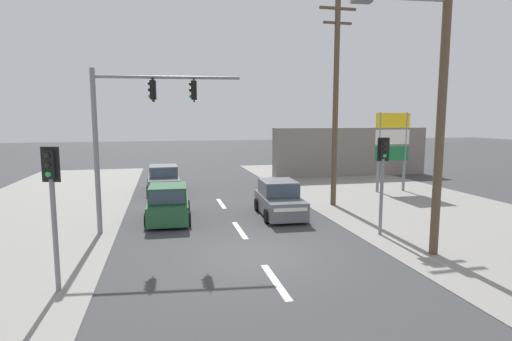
{
  "coord_description": "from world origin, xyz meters",
  "views": [
    {
      "loc": [
        -2.74,
        -11.57,
        4.18
      ],
      "look_at": [
        0.87,
        4.0,
        2.15
      ],
      "focal_mm": 28.0,
      "sensor_mm": 36.0,
      "label": 1
    }
  ],
  "objects_px": {
    "utility_pole_midground_right": "(336,100)",
    "hatchback_receding_far": "(279,200)",
    "shopping_plaza_sign": "(392,141)",
    "sedan_kerbside_parked": "(164,180)",
    "utility_pole_foreground_right": "(440,70)",
    "traffic_signal_mast": "(132,121)",
    "pedestal_signal_left_kerb": "(52,195)",
    "hatchback_oncoming_mid": "(168,204)",
    "pedestal_signal_right_kerb": "(383,170)"
  },
  "relations": [
    {
      "from": "utility_pole_midground_right",
      "to": "pedestal_signal_left_kerb",
      "type": "relative_size",
      "value": 2.75
    },
    {
      "from": "utility_pole_midground_right",
      "to": "hatchback_oncoming_mid",
      "type": "distance_m",
      "value": 9.18
    },
    {
      "from": "utility_pole_midground_right",
      "to": "shopping_plaza_sign",
      "type": "relative_size",
      "value": 2.12
    },
    {
      "from": "shopping_plaza_sign",
      "to": "utility_pole_foreground_right",
      "type": "bearing_deg",
      "value": -115.65
    },
    {
      "from": "utility_pole_foreground_right",
      "to": "utility_pole_midground_right",
      "type": "xyz_separation_m",
      "value": [
        0.08,
        7.47,
        -0.52
      ]
    },
    {
      "from": "shopping_plaza_sign",
      "to": "sedan_kerbside_parked",
      "type": "xyz_separation_m",
      "value": [
        -12.95,
        2.89,
        -2.28
      ]
    },
    {
      "from": "pedestal_signal_left_kerb",
      "to": "hatchback_receding_far",
      "type": "bearing_deg",
      "value": 40.2
    },
    {
      "from": "hatchback_oncoming_mid",
      "to": "utility_pole_midground_right",
      "type": "bearing_deg",
      "value": 9.02
    },
    {
      "from": "shopping_plaza_sign",
      "to": "hatchback_receding_far",
      "type": "relative_size",
      "value": 1.24
    },
    {
      "from": "utility_pole_foreground_right",
      "to": "sedan_kerbside_parked",
      "type": "xyz_separation_m",
      "value": [
        -8.05,
        13.1,
        -4.95
      ]
    },
    {
      "from": "traffic_signal_mast",
      "to": "hatchback_oncoming_mid",
      "type": "height_order",
      "value": "traffic_signal_mast"
    },
    {
      "from": "sedan_kerbside_parked",
      "to": "hatchback_receding_far",
      "type": "relative_size",
      "value": 1.15
    },
    {
      "from": "traffic_signal_mast",
      "to": "hatchback_oncoming_mid",
      "type": "relative_size",
      "value": 1.62
    },
    {
      "from": "utility_pole_foreground_right",
      "to": "shopping_plaza_sign",
      "type": "distance_m",
      "value": 11.64
    },
    {
      "from": "utility_pole_midground_right",
      "to": "hatchback_receding_far",
      "type": "height_order",
      "value": "utility_pole_midground_right"
    },
    {
      "from": "traffic_signal_mast",
      "to": "hatchback_oncoming_mid",
      "type": "xyz_separation_m",
      "value": [
        1.22,
        1.57,
        -3.44
      ]
    },
    {
      "from": "traffic_signal_mast",
      "to": "hatchback_receding_far",
      "type": "bearing_deg",
      "value": 13.08
    },
    {
      "from": "sedan_kerbside_parked",
      "to": "pedestal_signal_right_kerb",
      "type": "bearing_deg",
      "value": -54.66
    },
    {
      "from": "utility_pole_midground_right",
      "to": "pedestal_signal_left_kerb",
      "type": "height_order",
      "value": "utility_pole_midground_right"
    },
    {
      "from": "sedan_kerbside_parked",
      "to": "utility_pole_midground_right",
      "type": "bearing_deg",
      "value": -34.74
    },
    {
      "from": "utility_pole_foreground_right",
      "to": "traffic_signal_mast",
      "type": "height_order",
      "value": "utility_pole_foreground_right"
    },
    {
      "from": "utility_pole_foreground_right",
      "to": "pedestal_signal_left_kerb",
      "type": "xyz_separation_m",
      "value": [
        -10.61,
        -0.3,
        -3.24
      ]
    },
    {
      "from": "hatchback_oncoming_mid",
      "to": "pedestal_signal_right_kerb",
      "type": "bearing_deg",
      "value": -27.62
    },
    {
      "from": "shopping_plaza_sign",
      "to": "hatchback_oncoming_mid",
      "type": "xyz_separation_m",
      "value": [
        -12.78,
        -4.01,
        -2.28
      ]
    },
    {
      "from": "pedestal_signal_left_kerb",
      "to": "utility_pole_foreground_right",
      "type": "bearing_deg",
      "value": 1.64
    },
    {
      "from": "hatchback_receding_far",
      "to": "hatchback_oncoming_mid",
      "type": "bearing_deg",
      "value": 177.85
    },
    {
      "from": "utility_pole_midground_right",
      "to": "shopping_plaza_sign",
      "type": "bearing_deg",
      "value": 29.66
    },
    {
      "from": "utility_pole_midground_right",
      "to": "hatchback_receding_far",
      "type": "xyz_separation_m",
      "value": [
        -3.2,
        -1.44,
        -4.42
      ]
    },
    {
      "from": "pedestal_signal_right_kerb",
      "to": "hatchback_receding_far",
      "type": "distance_m",
      "value": 4.95
    },
    {
      "from": "shopping_plaza_sign",
      "to": "hatchback_receding_far",
      "type": "distance_m",
      "value": 9.34
    },
    {
      "from": "shopping_plaza_sign",
      "to": "hatchback_oncoming_mid",
      "type": "height_order",
      "value": "shopping_plaza_sign"
    },
    {
      "from": "pedestal_signal_left_kerb",
      "to": "shopping_plaza_sign",
      "type": "height_order",
      "value": "shopping_plaza_sign"
    },
    {
      "from": "shopping_plaza_sign",
      "to": "hatchback_oncoming_mid",
      "type": "relative_size",
      "value": 1.24
    },
    {
      "from": "utility_pole_foreground_right",
      "to": "pedestal_signal_left_kerb",
      "type": "height_order",
      "value": "utility_pole_foreground_right"
    },
    {
      "from": "sedan_kerbside_parked",
      "to": "hatchback_receding_far",
      "type": "bearing_deg",
      "value": -55.14
    },
    {
      "from": "utility_pole_midground_right",
      "to": "traffic_signal_mast",
      "type": "relative_size",
      "value": 1.63
    },
    {
      "from": "utility_pole_midground_right",
      "to": "shopping_plaza_sign",
      "type": "height_order",
      "value": "utility_pole_midground_right"
    },
    {
      "from": "traffic_signal_mast",
      "to": "pedestal_signal_left_kerb",
      "type": "relative_size",
      "value": 1.69
    },
    {
      "from": "utility_pole_midground_right",
      "to": "pedestal_signal_right_kerb",
      "type": "relative_size",
      "value": 2.75
    },
    {
      "from": "utility_pole_midground_right",
      "to": "hatchback_receding_far",
      "type": "bearing_deg",
      "value": -155.75
    },
    {
      "from": "pedestal_signal_left_kerb",
      "to": "sedan_kerbside_parked",
      "type": "relative_size",
      "value": 0.83
    },
    {
      "from": "pedestal_signal_left_kerb",
      "to": "sedan_kerbside_parked",
      "type": "xyz_separation_m",
      "value": [
        2.56,
        13.41,
        -1.71
      ]
    },
    {
      "from": "utility_pole_foreground_right",
      "to": "sedan_kerbside_parked",
      "type": "relative_size",
      "value": 2.48
    },
    {
      "from": "shopping_plaza_sign",
      "to": "hatchback_receding_far",
      "type": "height_order",
      "value": "shopping_plaza_sign"
    },
    {
      "from": "utility_pole_midground_right",
      "to": "pedestal_signal_left_kerb",
      "type": "xyz_separation_m",
      "value": [
        -10.69,
        -7.77,
        -2.71
      ]
    },
    {
      "from": "utility_pole_midground_right",
      "to": "hatchback_receding_far",
      "type": "distance_m",
      "value": 5.65
    },
    {
      "from": "utility_pole_midground_right",
      "to": "shopping_plaza_sign",
      "type": "distance_m",
      "value": 5.96
    },
    {
      "from": "shopping_plaza_sign",
      "to": "sedan_kerbside_parked",
      "type": "distance_m",
      "value": 13.47
    },
    {
      "from": "hatchback_receding_far",
      "to": "sedan_kerbside_parked",
      "type": "bearing_deg",
      "value": 124.86
    },
    {
      "from": "utility_pole_foreground_right",
      "to": "hatchback_receding_far",
      "type": "distance_m",
      "value": 8.4
    }
  ]
}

